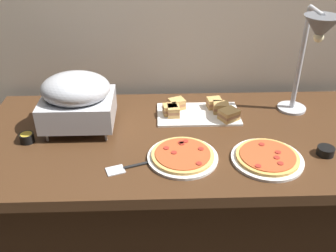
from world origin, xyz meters
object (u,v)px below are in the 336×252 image
sauce_cup_near (326,151)px  serving_spatula (125,168)px  heat_lamp (315,39)px  sandwich_platter (199,111)px  sauce_cup_far (27,138)px  pizza_plate_front (183,156)px  pizza_plate_center (267,158)px  chafing_dish (77,99)px

sauce_cup_near → serving_spatula: size_ratio=0.42×
heat_lamp → sandwich_platter: size_ratio=1.30×
heat_lamp → serving_spatula: heat_lamp is taller
sauce_cup_far → heat_lamp: bearing=6.4°
pizza_plate_front → serving_spatula: size_ratio=1.69×
pizza_plate_front → sauce_cup_near: sauce_cup_near is taller
pizza_plate_front → pizza_plate_center: 0.34m
chafing_dish → sandwich_platter: (0.56, 0.10, -0.13)m
pizza_plate_center → sandwich_platter: (-0.24, 0.38, 0.01)m
pizza_plate_front → serving_spatula: 0.24m
sandwich_platter → heat_lamp: bearing=-8.8°
heat_lamp → sauce_cup_far: bearing=-173.6°
pizza_plate_front → sauce_cup_near: 0.60m
sauce_cup_near → serving_spatula: (-0.83, -0.07, -0.02)m
chafing_dish → pizza_plate_front: size_ratio=1.10×
sauce_cup_far → serving_spatula: (0.44, -0.21, -0.02)m
pizza_plate_center → sauce_cup_far: size_ratio=4.71×
sandwich_platter → pizza_plate_center: bearing=-58.2°
heat_lamp → sauce_cup_far: 1.31m
chafing_dish → sauce_cup_far: size_ratio=5.16×
chafing_dish → heat_lamp: (1.03, 0.03, 0.25)m
heat_lamp → serving_spatula: size_ratio=3.02×
pizza_plate_center → sauce_cup_near: sauce_cup_near is taller
chafing_dish → pizza_plate_center: chafing_dish is taller
heat_lamp → serving_spatula: (-0.81, -0.35, -0.40)m
chafing_dish → sauce_cup_near: (1.05, -0.25, -0.13)m
chafing_dish → sandwich_platter: chafing_dish is taller
sauce_cup_far → sandwich_platter: bearing=15.4°
pizza_plate_center → sandwich_platter: size_ratio=0.73×
sauce_cup_near → heat_lamp: bearing=93.7°
sauce_cup_far → pizza_plate_front: bearing=-12.3°
sandwich_platter → sauce_cup_near: 0.60m
sauce_cup_near → sandwich_platter: bearing=144.3°
pizza_plate_center → sauce_cup_far: bearing=170.4°
chafing_dish → pizza_plate_front: (0.46, -0.26, -0.14)m
heat_lamp → sandwich_platter: heat_lamp is taller
sandwich_platter → sauce_cup_near: (0.49, -0.35, -0.00)m
pizza_plate_front → serving_spatula: pizza_plate_front is taller
chafing_dish → serving_spatula: (0.23, -0.32, -0.15)m
heat_lamp → pizza_plate_front: size_ratio=1.79×
chafing_dish → heat_lamp: 1.06m
sandwich_platter → serving_spatula: (-0.34, -0.42, -0.02)m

